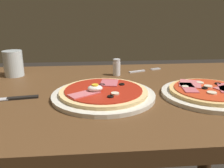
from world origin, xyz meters
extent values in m
cube|color=brown|center=(0.00, 0.00, 0.73)|extent=(1.11, 0.74, 0.04)
cylinder|color=#3C2715|center=(-0.49, 0.31, 0.36)|extent=(0.07, 0.07, 0.71)
cylinder|color=#3C2715|center=(0.49, 0.31, 0.36)|extent=(0.07, 0.07, 0.71)
cylinder|color=silver|center=(-0.07, -0.07, 0.76)|extent=(0.31, 0.31, 0.01)
cylinder|color=#E5C17F|center=(-0.07, -0.07, 0.77)|extent=(0.27, 0.27, 0.01)
cylinder|color=#A82314|center=(-0.07, -0.07, 0.78)|extent=(0.24, 0.24, 0.00)
torus|color=black|center=(-0.01, -0.03, 0.78)|extent=(0.02, 0.02, 0.00)
torus|color=black|center=(-0.06, -0.14, 0.78)|extent=(0.02, 0.02, 0.00)
torus|color=black|center=(-0.07, -0.03, 0.78)|extent=(0.02, 0.02, 0.00)
cube|color=#D16B70|center=(-0.13, -0.11, 0.78)|extent=(0.10, 0.08, 0.00)
cube|color=#C65B66|center=(-0.05, -0.01, 0.78)|extent=(0.07, 0.08, 0.00)
cylinder|color=beige|center=(-0.04, -0.12, 0.78)|extent=(0.02, 0.02, 0.00)
cylinder|color=beige|center=(-0.10, -0.09, 0.78)|extent=(0.02, 0.02, 0.00)
ellipsoid|color=white|center=(-0.10, -0.09, 0.79)|extent=(0.04, 0.03, 0.02)
cylinder|color=yellow|center=(-0.10, -0.09, 0.80)|extent=(0.02, 0.02, 0.00)
cylinder|color=silver|center=(0.25, -0.09, 0.76)|extent=(0.29, 0.29, 0.01)
cylinder|color=#DBB26B|center=(0.25, -0.09, 0.77)|extent=(0.24, 0.24, 0.01)
cylinder|color=red|center=(0.25, -0.09, 0.78)|extent=(0.21, 0.21, 0.00)
torus|color=black|center=(0.30, -0.05, 0.78)|extent=(0.02, 0.02, 0.00)
torus|color=black|center=(0.24, -0.09, 0.78)|extent=(0.02, 0.02, 0.00)
cube|color=#D16B70|center=(0.21, -0.04, 0.78)|extent=(0.09, 0.10, 0.00)
cube|color=#C65B66|center=(0.19, -0.08, 0.78)|extent=(0.05, 0.10, 0.00)
cylinder|color=beige|center=(0.18, -0.07, 0.78)|extent=(0.02, 0.02, 0.00)
cylinder|color=beige|center=(0.25, -0.07, 0.78)|extent=(0.03, 0.03, 0.00)
cylinder|color=beige|center=(0.25, -0.04, 0.78)|extent=(0.02, 0.02, 0.00)
cylinder|color=beige|center=(0.24, -0.13, 0.78)|extent=(0.03, 0.03, 0.00)
cylinder|color=silver|center=(-0.42, 0.21, 0.80)|extent=(0.07, 0.07, 0.10)
cylinder|color=silver|center=(-0.42, 0.21, 0.78)|extent=(0.07, 0.07, 0.06)
cube|color=silver|center=(0.09, 0.22, 0.76)|extent=(0.07, 0.04, 0.00)
cube|color=silver|center=(0.18, 0.25, 0.76)|extent=(0.04, 0.02, 0.00)
cube|color=silver|center=(0.18, 0.26, 0.76)|extent=(0.04, 0.02, 0.00)
cube|color=silver|center=(0.18, 0.26, 0.76)|extent=(0.04, 0.02, 0.00)
cube|color=silver|center=(0.17, 0.27, 0.76)|extent=(0.04, 0.02, 0.00)
cube|color=black|center=(-0.31, -0.06, 0.76)|extent=(0.09, 0.03, 0.01)
cylinder|color=white|center=(-0.01, 0.18, 0.78)|extent=(0.03, 0.03, 0.05)
cylinder|color=silver|center=(-0.01, 0.18, 0.81)|extent=(0.03, 0.03, 0.01)
camera|label=1|loc=(-0.11, -0.76, 1.01)|focal=38.41mm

